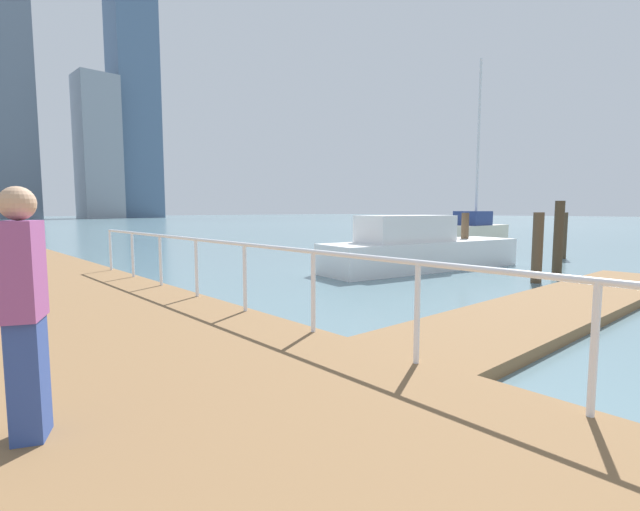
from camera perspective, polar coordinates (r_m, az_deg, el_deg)
ground_plane at (r=14.21m, az=-11.95°, el=-2.42°), size 300.00×300.00×0.00m
floating_dock at (r=10.20m, az=27.76°, el=-5.64°), size 11.92×2.00×0.18m
dock_piling_0 at (r=17.21m, az=17.67°, el=1.99°), size 0.27×0.27×1.88m
dock_piling_2 at (r=13.68m, az=25.58°, el=0.88°), size 0.28×0.28×1.92m
dock_piling_3 at (r=15.86m, az=27.70°, el=2.00°), size 0.28×0.28×2.26m
dock_piling_4 at (r=21.09m, az=28.15°, el=2.22°), size 0.30×0.30×1.88m
moored_boat_1 at (r=15.45m, az=12.33°, el=0.79°), size 7.67×2.99×1.81m
moored_boat_2 at (r=24.88m, az=18.82°, el=2.75°), size 4.18×1.67×9.52m
pedestrian_0 at (r=3.70m, az=-33.07°, el=-5.73°), size 0.34×0.42×1.74m
skyline_tower_3 at (r=121.84m, az=-26.05°, el=12.04°), size 9.02×8.56×33.15m
skyline_tower_4 at (r=130.79m, az=-22.25°, el=16.63°), size 10.39×9.98×55.28m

